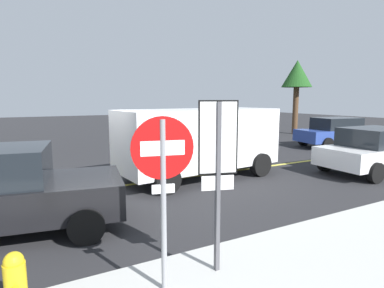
{
  "coord_description": "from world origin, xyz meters",
  "views": [
    {
      "loc": [
        -1.69,
        -8.84,
        2.54
      ],
      "look_at": [
        2.94,
        -0.27,
        1.12
      ],
      "focal_mm": 29.42,
      "sensor_mm": 36.0,
      "label": 1
    }
  ],
  "objects": [
    {
      "name": "white_van",
      "position": [
        3.23,
        -0.19,
        1.27
      ],
      "size": [
        5.38,
        2.68,
        2.2
      ],
      "color": "white",
      "rests_on": "ground_plane"
    },
    {
      "name": "ground_plane",
      "position": [
        0.0,
        0.0,
        0.0
      ],
      "size": [
        80.0,
        80.0,
        0.0
      ],
      "primitive_type": "plane",
      "color": "#262628"
    },
    {
      "name": "lane_marking_centre",
      "position": [
        3.0,
        0.0,
        0.01
      ],
      "size": [
        28.0,
        0.16,
        0.01
      ],
      "primitive_type": "cube",
      "color": "#E0D14C"
    },
    {
      "name": "car_white_crossing",
      "position": [
        9.05,
        -2.47,
        0.78
      ],
      "size": [
        4.54,
        2.13,
        1.54
      ],
      "color": "white",
      "rests_on": "ground_plane"
    },
    {
      "name": "fire_hydrant",
      "position": [
        -1.88,
        -4.97,
        0.43
      ],
      "size": [
        0.24,
        0.38,
        0.83
      ],
      "color": "gold",
      "rests_on": "ground_plane"
    },
    {
      "name": "car_blue_mid_road",
      "position": [
        13.01,
        2.04,
        0.78
      ],
      "size": [
        4.8,
        2.49,
        1.54
      ],
      "color": "#2D479E",
      "rests_on": "ground_plane"
    },
    {
      "name": "stop_sign",
      "position": [
        -0.25,
        -5.44,
        1.6
      ],
      "size": [
        0.75,
        0.19,
        2.34
      ],
      "color": "gray",
      "rests_on": "ground_plane"
    },
    {
      "name": "tree_centre_verge",
      "position": [
        15.58,
        7.53,
        4.12
      ],
      "size": [
        2.11,
        2.11,
        5.2
      ],
      "color": "#513823",
      "rests_on": "ground_plane"
    },
    {
      "name": "speed_limit_sign",
      "position": [
        0.58,
        -5.38,
        1.76
      ],
      "size": [
        0.52,
        0.18,
        2.52
      ],
      "color": "#4C4C51",
      "rests_on": "ground_plane"
    }
  ]
}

